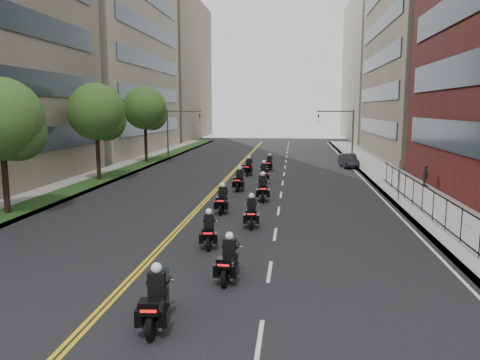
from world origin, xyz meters
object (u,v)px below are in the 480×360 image
(pedestrian_c, at_px, (425,176))
(motorcycle_9, at_px, (269,164))
(motorcycle_2, at_px, (209,232))
(motorcycle_3, at_px, (251,213))
(motorcycle_7, at_px, (264,174))
(motorcycle_1, at_px, (229,261))
(motorcycle_0, at_px, (156,302))
(motorcycle_8, at_px, (249,168))
(parked_sedan, at_px, (348,160))
(motorcycle_4, at_px, (222,201))
(motorcycle_5, at_px, (263,189))
(motorcycle_6, at_px, (239,181))

(pedestrian_c, bearing_deg, motorcycle_9, 44.95)
(motorcycle_2, bearing_deg, motorcycle_3, 59.70)
(motorcycle_2, relative_size, motorcycle_7, 0.90)
(motorcycle_1, relative_size, pedestrian_c, 1.49)
(motorcycle_1, bearing_deg, motorcycle_0, -108.32)
(motorcycle_8, bearing_deg, parked_sedan, 42.09)
(motorcycle_1, bearing_deg, motorcycle_2, 113.16)
(motorcycle_9, height_order, pedestrian_c, pedestrian_c)
(motorcycle_4, height_order, motorcycle_5, motorcycle_5)
(motorcycle_2, xyz_separation_m, motorcycle_6, (-0.27, 13.55, 0.06))
(pedestrian_c, bearing_deg, motorcycle_1, 140.46)
(pedestrian_c, bearing_deg, parked_sedan, 9.91)
(motorcycle_6, distance_m, motorcycle_7, 3.97)
(motorcycle_1, bearing_deg, motorcycle_4, 103.06)
(motorcycle_8, xyz_separation_m, pedestrian_c, (13.33, -5.20, 0.23))
(motorcycle_2, height_order, motorcycle_9, motorcycle_9)
(motorcycle_4, relative_size, motorcycle_7, 0.95)
(motorcycle_0, height_order, motorcycle_7, motorcycle_7)
(motorcycle_0, distance_m, motorcycle_4, 13.82)
(motorcycle_0, height_order, motorcycle_2, motorcycle_0)
(motorcycle_6, bearing_deg, parked_sedan, 60.37)
(motorcycle_8, distance_m, parked_sedan, 11.46)
(motorcycle_4, bearing_deg, motorcycle_1, -81.24)
(motorcycle_6, bearing_deg, motorcycle_5, -58.41)
(motorcycle_7, height_order, motorcycle_8, motorcycle_7)
(motorcycle_8, relative_size, motorcycle_9, 1.05)
(motorcycle_2, height_order, motorcycle_6, motorcycle_6)
(motorcycle_6, xyz_separation_m, motorcycle_9, (1.54, 10.93, -0.05))
(motorcycle_1, bearing_deg, motorcycle_5, 92.28)
(motorcycle_0, relative_size, motorcycle_9, 1.08)
(motorcycle_3, bearing_deg, motorcycle_0, -102.10)
(motorcycle_2, distance_m, motorcycle_3, 3.84)
(motorcycle_0, height_order, pedestrian_c, motorcycle_0)
(motorcycle_1, bearing_deg, motorcycle_8, 97.17)
(motorcycle_7, bearing_deg, motorcycle_4, -103.35)
(motorcycle_1, height_order, pedestrian_c, pedestrian_c)
(motorcycle_2, bearing_deg, motorcycle_6, 83.46)
(pedestrian_c, bearing_deg, motorcycle_5, 108.00)
(motorcycle_9, bearing_deg, motorcycle_3, -83.38)
(motorcycle_2, bearing_deg, motorcycle_5, 73.37)
(motorcycle_0, distance_m, motorcycle_5, 17.61)
(motorcycle_1, xyz_separation_m, motorcycle_6, (-1.63, 17.31, 0.04))
(pedestrian_c, bearing_deg, motorcycle_4, 116.39)
(motorcycle_8, height_order, pedestrian_c, motorcycle_8)
(motorcycle_1, xyz_separation_m, motorcycle_2, (-1.36, 3.76, -0.02))
(motorcycle_0, relative_size, motorcycle_4, 1.03)
(motorcycle_0, bearing_deg, parked_sedan, 70.53)
(motorcycle_5, distance_m, parked_sedan, 19.23)
(motorcycle_1, height_order, motorcycle_8, motorcycle_8)
(motorcycle_3, bearing_deg, motorcycle_2, -116.64)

